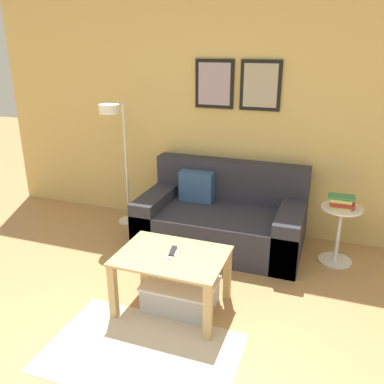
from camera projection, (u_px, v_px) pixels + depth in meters
name	position (u px, v px, depth m)	size (l,w,h in m)	color
wall_back	(231.00, 113.00, 4.27)	(5.60, 0.09, 2.55)	#D6B76B
area_rug	(141.00, 352.00, 2.75)	(1.30, 0.84, 0.01)	#C1B299
couch	(222.00, 219.00, 4.18)	(1.63, 0.91, 0.81)	#2D2D38
coffee_table	(172.00, 266.00, 3.11)	(0.82, 0.60, 0.47)	tan
storage_bin	(181.00, 294.00, 3.20)	(0.56, 0.40, 0.22)	#B2B2B7
floor_lamp	(117.00, 142.00, 4.28)	(0.24, 0.51, 1.40)	white
side_table	(339.00, 229.00, 3.79)	(0.37, 0.37, 0.56)	white
book_stack	(341.00, 201.00, 3.69)	(0.24, 0.18, 0.11)	#D8C666
remote_control	(173.00, 251.00, 3.10)	(0.04, 0.15, 0.02)	#232328
cell_phone	(172.00, 254.00, 3.07)	(0.07, 0.14, 0.01)	silver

